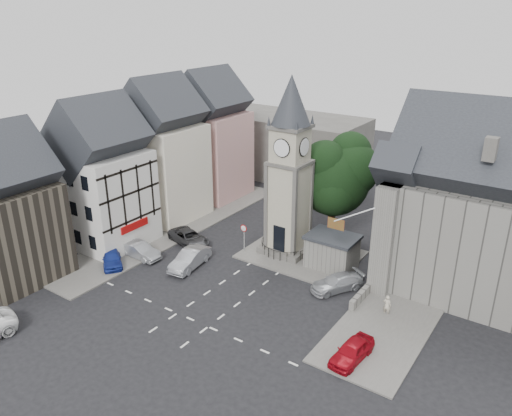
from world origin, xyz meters
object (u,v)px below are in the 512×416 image
Objects in this scene: clock_tower at (289,169)px; car_east_red at (352,351)px; stone_shelter at (332,252)px; car_west_blue at (112,258)px; pedestrian at (387,305)px.

clock_tower is 17.57m from car_east_red.
stone_shelter is 1.06× the size of car_west_blue.
clock_tower is 4.00× the size of car_west_blue.
pedestrian reaches higher than car_west_blue.
clock_tower is at bearing 174.16° from stone_shelter.
pedestrian is at bearing -38.21° from car_west_blue.
stone_shelter is at bearing -5.84° from clock_tower.
car_east_red is (23.00, 0.13, -0.02)m from car_west_blue.
car_west_blue reaches higher than car_east_red.
clock_tower is at bearing 142.06° from car_east_red.
car_east_red is at bearing -57.46° from stone_shelter.
car_west_blue is 23.00m from car_east_red.
pedestrian is at bearing -22.64° from clock_tower.
stone_shelter reaches higher than car_west_blue.
stone_shelter is 19.48m from car_west_blue.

